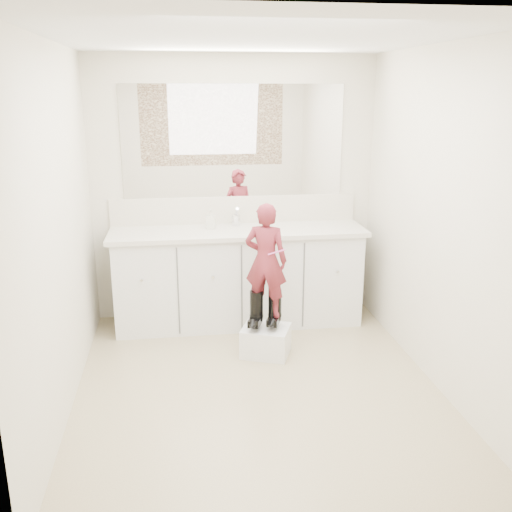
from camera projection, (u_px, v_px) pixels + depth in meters
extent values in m
plane|color=#928060|center=(257.00, 386.00, 4.18)|extent=(3.00, 3.00, 0.00)
plane|color=white|center=(257.00, 37.00, 3.50)|extent=(3.00, 3.00, 0.00)
plane|color=beige|center=(234.00, 190.00, 5.27)|extent=(2.60, 0.00, 2.60)
plane|color=beige|center=(308.00, 309.00, 2.42)|extent=(2.60, 0.00, 2.60)
plane|color=beige|center=(58.00, 234.00, 3.67)|extent=(0.00, 3.00, 3.00)
plane|color=beige|center=(440.00, 221.00, 4.02)|extent=(0.00, 3.00, 3.00)
cube|color=silver|center=(238.00, 278.00, 5.23)|extent=(2.20, 0.55, 0.85)
cube|color=beige|center=(238.00, 232.00, 5.09)|extent=(2.28, 0.58, 0.04)
cube|color=beige|center=(235.00, 210.00, 5.31)|extent=(2.28, 0.03, 0.25)
cube|color=white|center=(234.00, 141.00, 5.13)|extent=(2.00, 0.02, 1.00)
cube|color=#472819|center=(310.00, 204.00, 2.30)|extent=(2.00, 0.01, 1.20)
cylinder|color=silver|center=(236.00, 220.00, 5.22)|extent=(0.08, 0.08, 0.10)
imported|color=beige|center=(264.00, 222.00, 5.19)|extent=(0.11, 0.11, 0.08)
imported|color=beige|center=(211.00, 219.00, 5.10)|extent=(0.09, 0.10, 0.18)
cube|color=white|center=(266.00, 341.00, 4.65)|extent=(0.46, 0.42, 0.24)
imported|color=#B5373F|center=(266.00, 261.00, 4.48)|extent=(0.39, 0.33, 0.92)
cylinder|color=#F760BC|center=(276.00, 252.00, 4.39)|extent=(0.13, 0.06, 0.06)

